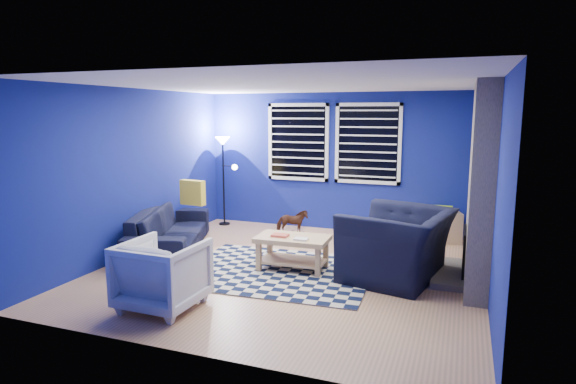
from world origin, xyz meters
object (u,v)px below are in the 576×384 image
object	(u,v)px
cabinet	(441,226)
floor_lamp	(224,153)
sofa	(170,230)
armchair_big	(398,245)
tv	(484,161)
armchair_bent	(163,274)
rocking_horse	(292,222)
coffee_table	(293,246)

from	to	relation	value
cabinet	floor_lamp	size ratio (longest dim) A/B	0.42
sofa	armchair_big	size ratio (longest dim) A/B	1.62
sofa	cabinet	bearing A→B (deg)	-84.01
cabinet	floor_lamp	xyz separation A→B (m)	(-3.97, -0.12, 1.11)
tv	armchair_bent	size ratio (longest dim) A/B	1.19
rocking_horse	cabinet	xyz separation A→B (m)	(2.39, 0.70, -0.03)
sofa	armchair_big	world-z (taller)	armchair_big
rocking_horse	coffee_table	xyz separation A→B (m)	(0.56, -1.53, 0.05)
tv	armchair_bent	distance (m)	5.07
armchair_big	rocking_horse	xyz separation A→B (m)	(-1.95, 1.37, -0.16)
armchair_big	armchair_bent	world-z (taller)	armchair_big
armchair_big	armchair_bent	bearing A→B (deg)	-39.03
tv	rocking_horse	world-z (taller)	tv
tv	sofa	distance (m)	4.99
armchair_big	sofa	bearing A→B (deg)	-79.32
sofa	armchair_bent	bearing A→B (deg)	-168.74
armchair_big	coffee_table	distance (m)	1.41
rocking_horse	sofa	bearing A→B (deg)	104.91
armchair_big	cabinet	bearing A→B (deg)	179.66
armchair_big	rocking_horse	world-z (taller)	armchair_big
rocking_horse	cabinet	size ratio (longest dim) A/B	0.75
sofa	coffee_table	bearing A→B (deg)	-116.84
armchair_bent	rocking_horse	xyz separation A→B (m)	(0.35, 3.24, -0.09)
tv	rocking_horse	distance (m)	3.21
coffee_table	floor_lamp	world-z (taller)	floor_lamp
sofa	rocking_horse	distance (m)	2.04
armchair_bent	floor_lamp	distance (m)	4.14
tv	armchair_big	bearing A→B (deg)	-119.65
floor_lamp	tv	bearing A→B (deg)	-1.62
sofa	rocking_horse	bearing A→B (deg)	-71.03
rocking_horse	coffee_table	bearing A→B (deg)	175.09
tv	cabinet	xyz separation A→B (m)	(-0.59, 0.25, -1.13)
armchair_big	rocking_horse	bearing A→B (deg)	-113.38
sofa	rocking_horse	xyz separation A→B (m)	(1.56, 1.30, -0.04)
sofa	floor_lamp	world-z (taller)	floor_lamp
tv	sofa	xyz separation A→B (m)	(-4.55, -1.75, -1.07)
armchair_bent	rocking_horse	size ratio (longest dim) A/B	1.61
tv	armchair_bent	xyz separation A→B (m)	(-3.33, -3.69, -1.02)
floor_lamp	armchair_big	bearing A→B (deg)	-28.85
armchair_bent	sofa	bearing A→B (deg)	-56.59
sofa	tv	bearing A→B (deg)	-89.78
sofa	armchair_bent	world-z (taller)	armchair_bent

